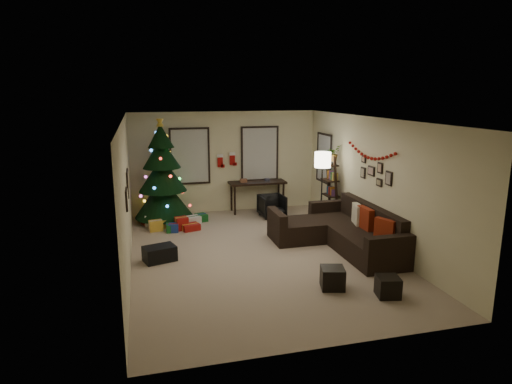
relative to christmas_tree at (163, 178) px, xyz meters
The scene contains 29 objects.
floor 3.51m from the christmas_tree, 59.17° to the right, with size 7.00×7.00×0.00m, color tan.
ceiling 3.70m from the christmas_tree, 59.17° to the right, with size 7.00×7.00×0.00m, color white.
wall_back 1.84m from the christmas_tree, 20.45° to the left, with size 5.00×5.00×0.00m, color beige.
wall_front 6.59m from the christmas_tree, 74.97° to the right, with size 5.00×5.00×0.00m, color beige.
wall_left 2.98m from the christmas_tree, 105.45° to the right, with size 7.00×7.00×0.00m, color beige.
wall_right 5.10m from the christmas_tree, 34.22° to the right, with size 7.00×7.00×0.00m, color beige.
window_back_left 1.07m from the christmas_tree, 38.67° to the left, with size 1.05×0.06×1.50m.
window_back_right 2.76m from the christmas_tree, 12.86° to the left, with size 1.05×0.06×1.50m.
window_right_wall 4.21m from the christmas_tree, ahead, with size 0.06×0.90×1.30m.
christmas_tree is the anchor object (origin of this frame).
presents 1.20m from the christmas_tree, 71.16° to the right, with size 1.50×1.01×0.30m.
sofa 4.59m from the christmas_tree, 38.68° to the right, with size 2.01×2.91×0.90m.
pillow_red_a 5.54m from the christmas_tree, 44.78° to the right, with size 0.12×0.43×0.43m, color maroon.
pillow_red_b 5.03m from the christmas_tree, 38.47° to the right, with size 0.13×0.49×0.49m, color maroon.
pillow_cream 4.82m from the christmas_tree, 35.17° to the right, with size 0.13×0.46×0.46m, color beige.
ottoman_near 5.42m from the christmas_tree, 62.27° to the right, with size 0.38×0.38×0.36m, color black.
ottoman_far 6.22m from the christmas_tree, 58.42° to the right, with size 0.35×0.35×0.33m, color black.
desk 2.58m from the christmas_tree, ahead, with size 1.53×0.55×0.83m.
desk_chair 2.88m from the christmas_tree, ahead, with size 0.57×0.54×0.59m, color black.
bookshelf 4.19m from the christmas_tree, 16.71° to the right, with size 0.30×0.51×1.71m.
potted_plant 4.25m from the christmas_tree, 16.86° to the right, with size 0.45×0.39×0.49m, color #4C4C4C.
floor_lamp 3.94m from the christmas_tree, 21.05° to the right, with size 0.38×0.38×1.82m.
art_map 2.33m from the christmas_tree, 109.55° to the right, with size 0.04×0.60×0.50m.
art_abstract 3.44m from the christmas_tree, 103.01° to the right, with size 0.04×0.45×0.35m.
gallery 5.14m from the christmas_tree, 35.03° to the right, with size 0.03×1.25×0.54m.
garland 5.05m from the christmas_tree, 33.27° to the right, with size 0.08×1.90×0.30m, color #A5140C, non-canonical shape.
stocking_left 1.70m from the christmas_tree, 20.53° to the left, with size 0.20×0.05×0.36m.
stocking_right 2.01m from the christmas_tree, 16.90° to the left, with size 0.20×0.05×0.36m.
storage_bin 2.92m from the christmas_tree, 95.14° to the right, with size 0.59×0.40×0.30m, color black.
Camera 1 is at (-2.22, -8.28, 3.22)m, focal length 31.46 mm.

